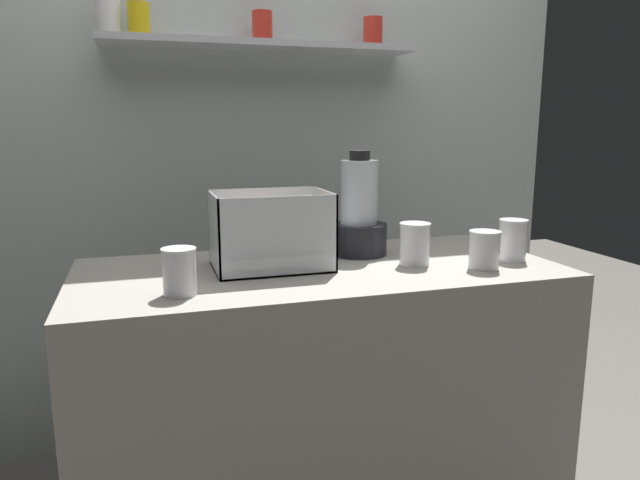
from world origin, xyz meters
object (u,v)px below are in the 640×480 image
Objects in this scene: juice_cup_pomegranate_far_left at (180,273)px; juice_cup_beet_middle at (484,252)px; blender_pitcher at (359,216)px; juice_cup_orange_left at (415,245)px; carrot_display_bin at (270,245)px; juice_cup_beet_right at (513,243)px.

juice_cup_pomegranate_far_left reaches higher than juice_cup_beet_middle.
blender_pitcher is at bearing 27.40° from juice_cup_pomegranate_far_left.
juice_cup_pomegranate_far_left is 0.93× the size of juice_cup_orange_left.
carrot_display_bin is 2.83× the size of juice_cup_pomegranate_far_left.
juice_cup_pomegranate_far_left is at bearing -170.29° from juice_cup_orange_left.
juice_cup_pomegranate_far_left is (-0.27, -0.21, -0.01)m from carrot_display_bin.
juice_cup_beet_right is at bearing 4.68° from juice_cup_pomegranate_far_left.
blender_pitcher reaches higher than carrot_display_bin.
juice_cup_beet_right reaches higher than juice_cup_pomegranate_far_left.
juice_cup_beet_right is at bearing -27.47° from blender_pitcher.
carrot_display_bin is 2.62× the size of juice_cup_beet_right.
juice_cup_beet_middle is at bearing -154.28° from juice_cup_beet_right.
juice_cup_pomegranate_far_left is at bearing -152.60° from blender_pitcher.
juice_cup_beet_right is at bearing -9.81° from carrot_display_bin.
carrot_display_bin reaches higher than juice_cup_pomegranate_far_left.
juice_cup_beet_middle is 0.16m from juice_cup_beet_right.
blender_pitcher is 2.99× the size of juice_cup_beet_middle.
juice_cup_beet_right is (0.73, -0.13, -0.01)m from carrot_display_bin.
juice_cup_orange_left is (0.42, -0.09, -0.01)m from carrot_display_bin.
juice_cup_orange_left is 1.13× the size of juice_cup_beet_middle.
juice_cup_beet_right is at bearing -6.54° from juice_cup_orange_left.
carrot_display_bin is 2.63× the size of juice_cup_orange_left.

